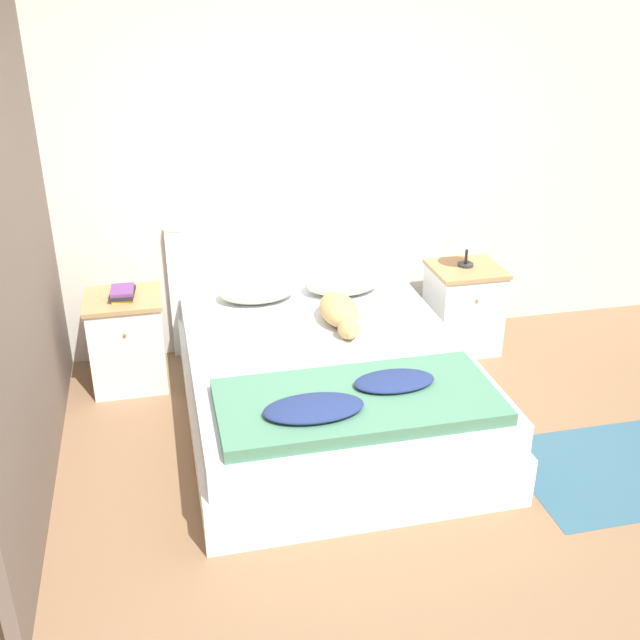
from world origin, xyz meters
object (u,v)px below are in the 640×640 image
(dog, at_px, (340,312))
(table_lamp, at_px, (468,237))
(book_stack, at_px, (122,293))
(pillow_left, at_px, (257,290))
(bed, at_px, (328,386))
(pillow_right, at_px, (342,282))
(nightstand_left, at_px, (128,340))
(nightstand_right, at_px, (463,308))

(dog, xyz_separation_m, table_lamp, (1.01, 0.42, 0.28))
(book_stack, bearing_deg, pillow_left, 6.84)
(bed, distance_m, table_lamp, 1.52)
(pillow_left, height_order, table_lamp, table_lamp)
(bed, height_order, pillow_right, pillow_right)
(pillow_left, bearing_deg, nightstand_left, -174.07)
(nightstand_right, distance_m, dog, 1.11)
(nightstand_right, height_order, pillow_right, pillow_right)
(bed, height_order, dog, dog)
(table_lamp, bearing_deg, book_stack, -179.12)
(nightstand_right, relative_size, book_stack, 2.73)
(nightstand_right, bearing_deg, nightstand_left, 180.00)
(pillow_right, bearing_deg, bed, -109.86)
(pillow_right, xyz_separation_m, table_lamp, (0.87, -0.07, 0.29))
(pillow_right, height_order, dog, dog)
(nightstand_right, distance_m, pillow_right, 0.91)
(book_stack, bearing_deg, dog, -16.03)
(nightstand_left, bearing_deg, dog, -16.54)
(pillow_right, height_order, book_stack, book_stack)
(pillow_left, relative_size, table_lamp, 1.83)
(nightstand_left, distance_m, table_lamp, 2.40)
(dog, distance_m, table_lamp, 1.13)
(nightstand_left, xyz_separation_m, pillow_left, (0.87, 0.09, 0.24))
(pillow_right, xyz_separation_m, book_stack, (-1.46, -0.10, 0.10))
(dog, bearing_deg, nightstand_left, 163.46)
(dog, bearing_deg, pillow_right, 74.14)
(nightstand_right, distance_m, table_lamp, 0.53)
(dog, bearing_deg, book_stack, 163.97)
(nightstand_right, xyz_separation_m, pillow_right, (-0.87, 0.09, 0.24))
(dog, relative_size, table_lamp, 2.12)
(pillow_left, bearing_deg, bed, -70.14)
(dog, relative_size, book_stack, 2.66)
(pillow_left, xyz_separation_m, book_stack, (-0.87, -0.10, 0.10))
(bed, distance_m, nightstand_left, 1.38)
(nightstand_left, bearing_deg, bed, -31.94)
(bed, bearing_deg, dog, 64.68)
(nightstand_right, height_order, pillow_left, pillow_left)
(bed, distance_m, pillow_right, 0.93)
(pillow_right, distance_m, dog, 0.51)
(pillow_right, relative_size, book_stack, 2.29)
(nightstand_right, distance_m, pillow_left, 1.49)
(book_stack, bearing_deg, table_lamp, 0.88)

